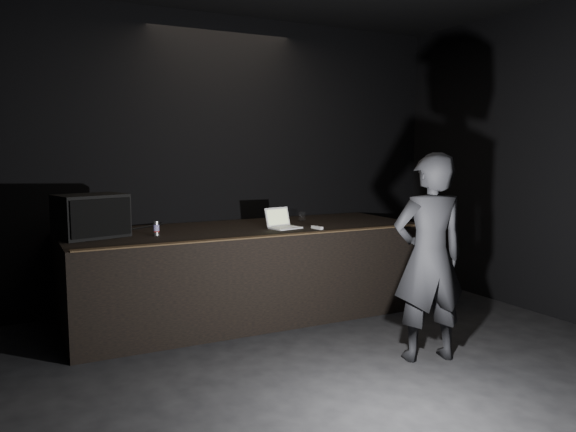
% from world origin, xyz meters
% --- Properties ---
extents(ground, '(7.00, 7.00, 0.00)m').
position_xyz_m(ground, '(0.00, 0.00, 0.00)').
color(ground, black).
rests_on(ground, ground).
extents(room_walls, '(6.10, 7.10, 3.52)m').
position_xyz_m(room_walls, '(0.00, 0.00, 2.02)').
color(room_walls, black).
rests_on(room_walls, ground).
extents(stage_riser, '(4.00, 1.50, 1.00)m').
position_xyz_m(stage_riser, '(0.00, 2.73, 0.50)').
color(stage_riser, black).
rests_on(stage_riser, ground).
extents(riser_lip, '(3.92, 0.10, 0.01)m').
position_xyz_m(riser_lip, '(0.00, 2.02, 1.01)').
color(riser_lip, brown).
rests_on(riser_lip, stage_riser).
extents(stage_monitor, '(0.75, 0.63, 0.43)m').
position_xyz_m(stage_monitor, '(-1.67, 2.79, 1.22)').
color(stage_monitor, black).
rests_on(stage_monitor, stage_riser).
extents(cable, '(0.80, 0.58, 0.02)m').
position_xyz_m(cable, '(-1.17, 3.15, 1.01)').
color(cable, black).
rests_on(cable, stage_riser).
extents(laptop, '(0.38, 0.36, 0.22)m').
position_xyz_m(laptop, '(0.33, 2.52, 1.06)').
color(laptop, silver).
rests_on(laptop, stage_riser).
extents(beer_can, '(0.06, 0.06, 0.15)m').
position_xyz_m(beer_can, '(-1.06, 2.61, 1.07)').
color(beer_can, silver).
rests_on(beer_can, stage_riser).
extents(plastic_cup, '(0.09, 0.09, 0.11)m').
position_xyz_m(plastic_cup, '(0.86, 3.01, 1.05)').
color(plastic_cup, white).
rests_on(plastic_cup, stage_riser).
extents(wii_remote, '(0.06, 0.17, 0.03)m').
position_xyz_m(wii_remote, '(0.64, 2.27, 1.02)').
color(wii_remote, silver).
rests_on(wii_remote, stage_riser).
extents(person, '(0.76, 0.59, 1.85)m').
position_xyz_m(person, '(0.89, 0.71, 0.92)').
color(person, black).
rests_on(person, ground).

